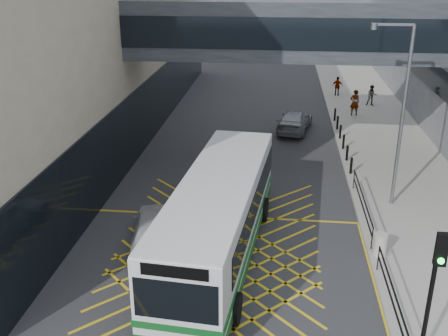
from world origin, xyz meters
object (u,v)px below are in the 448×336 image
(traffic_light, at_px, (434,282))
(street_lamp, at_px, (399,107))
(car_dark, at_px, (241,149))
(car_white, at_px, (155,227))
(litter_bin, at_px, (380,244))
(pedestrian_b, at_px, (372,95))
(bus, at_px, (219,215))
(pedestrian_a, at_px, (355,103))
(pedestrian_c, at_px, (337,86))
(car_silver, at_px, (295,120))

(traffic_light, distance_m, street_lamp, 11.14)
(car_dark, bearing_deg, traffic_light, 92.82)
(car_white, bearing_deg, litter_bin, 168.82)
(street_lamp, bearing_deg, pedestrian_b, 83.30)
(bus, distance_m, pedestrian_a, 21.80)
(pedestrian_b, height_order, pedestrian_c, pedestrian_b)
(traffic_light, height_order, street_lamp, street_lamp)
(traffic_light, distance_m, pedestrian_a, 26.18)
(car_silver, height_order, pedestrian_a, pedestrian_a)
(street_lamp, relative_size, litter_bin, 9.27)
(bus, relative_size, car_white, 2.47)
(pedestrian_a, bearing_deg, litter_bin, 76.42)
(pedestrian_a, bearing_deg, car_silver, 30.59)
(street_lamp, distance_m, pedestrian_b, 18.65)
(car_silver, bearing_deg, litter_bin, 111.05)
(pedestrian_c, bearing_deg, street_lamp, 102.47)
(car_white, distance_m, pedestrian_b, 25.77)
(car_white, bearing_deg, street_lamp, -165.55)
(car_silver, height_order, traffic_light, traffic_light)
(traffic_light, xyz_separation_m, pedestrian_a, (1.23, 26.08, -1.90))
(pedestrian_a, height_order, pedestrian_b, pedestrian_a)
(car_silver, bearing_deg, car_white, 79.99)
(bus, relative_size, traffic_light, 2.76)
(pedestrian_b, bearing_deg, litter_bin, -95.95)
(bus, height_order, pedestrian_c, bus)
(car_silver, xyz_separation_m, pedestrian_a, (4.43, 3.75, 0.38))
(litter_bin, bearing_deg, pedestrian_a, 86.09)
(pedestrian_a, bearing_deg, bus, 59.80)
(traffic_light, bearing_deg, pedestrian_c, 90.12)
(litter_bin, distance_m, pedestrian_b, 23.15)
(litter_bin, bearing_deg, car_silver, 100.71)
(pedestrian_a, distance_m, pedestrian_b, 3.44)
(street_lamp, bearing_deg, car_silver, 109.63)
(pedestrian_b, bearing_deg, traffic_light, -94.09)
(bus, xyz_separation_m, street_lamp, (7.43, 5.26, 3.11))
(car_dark, relative_size, pedestrian_b, 2.63)
(street_lamp, bearing_deg, pedestrian_a, 88.52)
(litter_bin, bearing_deg, pedestrian_c, 88.50)
(traffic_light, xyz_separation_m, litter_bin, (-0.14, 6.12, -2.40))
(car_dark, xyz_separation_m, street_lamp, (7.43, -5.36, 4.23))
(car_dark, relative_size, pedestrian_a, 2.21)
(bus, bearing_deg, pedestrian_c, 80.31)
(car_silver, bearing_deg, pedestrian_a, -129.40)
(street_lamp, height_order, pedestrian_b, street_lamp)
(traffic_light, height_order, pedestrian_b, traffic_light)
(street_lamp, distance_m, litter_bin, 6.55)
(bus, relative_size, car_dark, 2.86)
(car_dark, bearing_deg, pedestrian_a, -146.65)
(car_silver, relative_size, traffic_light, 1.08)
(litter_bin, height_order, pedestrian_a, pedestrian_a)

